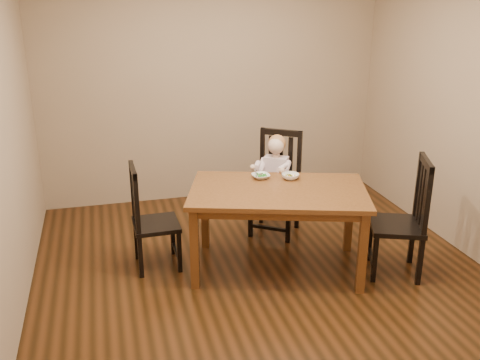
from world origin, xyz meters
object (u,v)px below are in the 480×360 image
object	(u,v)px
chair_right	(403,220)
chair_left	(150,219)
chair_child	(276,185)
bowl_peas	(261,176)
dining_table	(278,199)
toddler	(275,174)
bowl_veg	(290,176)

from	to	relation	value
chair_right	chair_left	bearing A→B (deg)	94.20
chair_child	bowl_peas	xyz separation A→B (m)	(-0.31, -0.46, 0.28)
dining_table	chair_left	size ratio (longest dim) A/B	1.79
dining_table	toddler	distance (m)	0.76
bowl_peas	chair_child	bearing A→B (deg)	55.78
toddler	bowl_peas	xyz separation A→B (m)	(-0.28, -0.42, 0.14)
chair_child	bowl_veg	world-z (taller)	chair_child
chair_child	chair_left	distance (m)	1.42
chair_child	chair_right	world-z (taller)	chair_right
dining_table	bowl_veg	size ratio (longest dim) A/B	10.84
dining_table	chair_child	xyz separation A→B (m)	(0.25, 0.77, -0.17)
chair_left	dining_table	bearing A→B (deg)	72.39
bowl_peas	chair_left	bearing A→B (deg)	179.62
dining_table	chair_right	bearing A→B (deg)	-19.29
chair_child	bowl_veg	distance (m)	0.62
dining_table	chair_left	bearing A→B (deg)	163.74
chair_left	bowl_peas	world-z (taller)	chair_left
dining_table	chair_right	distance (m)	1.11
toddler	bowl_veg	distance (m)	0.53
dining_table	toddler	bearing A→B (deg)	73.37
chair_child	bowl_peas	world-z (taller)	chair_child
dining_table	chair_left	xyz separation A→B (m)	(-1.09, 0.32, -0.21)
chair_left	bowl_veg	size ratio (longest dim) A/B	6.06
bowl_peas	bowl_veg	size ratio (longest dim) A/B	1.01
chair_child	bowl_peas	size ratio (longest dim) A/B	6.57
chair_child	chair_right	xyz separation A→B (m)	(0.79, -1.14, 0.01)
bowl_peas	chair_right	bearing A→B (deg)	-31.50
bowl_veg	chair_right	bearing A→B (deg)	-34.83
chair_child	chair_right	distance (m)	1.38
chair_left	bowl_veg	world-z (taller)	chair_left
chair_child	chair_left	world-z (taller)	chair_child
chair_left	toddler	xyz separation A→B (m)	(1.31, 0.41, 0.18)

